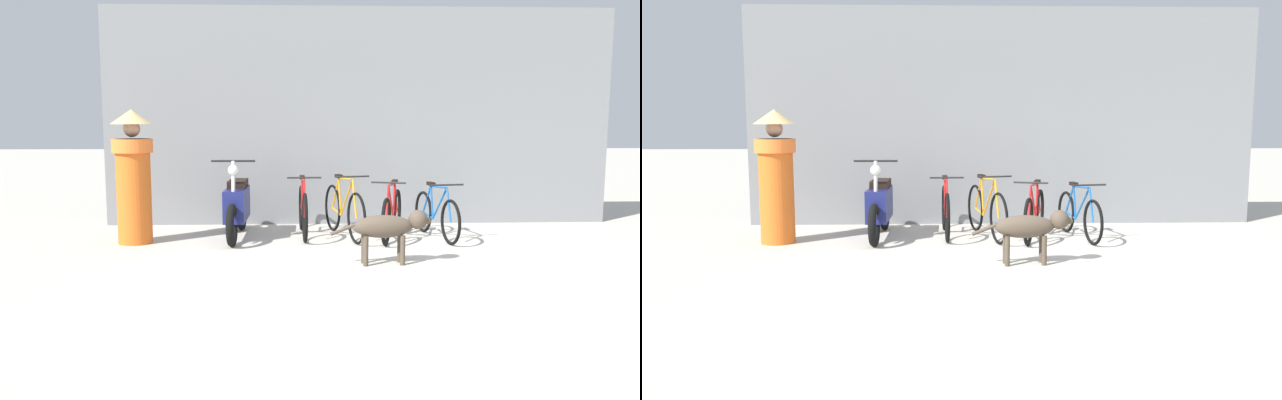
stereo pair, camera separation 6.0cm
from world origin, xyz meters
The scene contains 9 objects.
ground_plane centered at (0.00, 0.00, 0.00)m, with size 60.00×60.00×0.00m, color #B7B2A5.
shop_wall_back centered at (0.00, 3.37, 1.68)m, with size 7.91×0.20×3.36m.
bicycle_0 centered at (-0.91, 2.26, 0.36)m, with size 0.46×1.65×0.87m.
bicycle_1 centered at (-0.34, 2.14, 0.37)m, with size 0.54×1.69×0.90m.
bicycle_2 centered at (0.32, 2.01, 0.34)m, with size 0.60×1.62×0.83m.
bicycle_3 centered at (0.94, 2.01, 0.33)m, with size 0.46×1.56×0.79m.
motorcycle centered at (-1.83, 2.16, 0.44)m, with size 0.58×1.82×1.11m.
stray_dog centered at (0.04, 0.46, 0.43)m, with size 1.17×0.31×0.62m.
person_in_robes centered at (-3.16, 1.84, 0.93)m, with size 0.76×0.76×1.77m.
Camera 2 is at (-0.99, -6.47, 1.62)m, focal length 35.00 mm.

